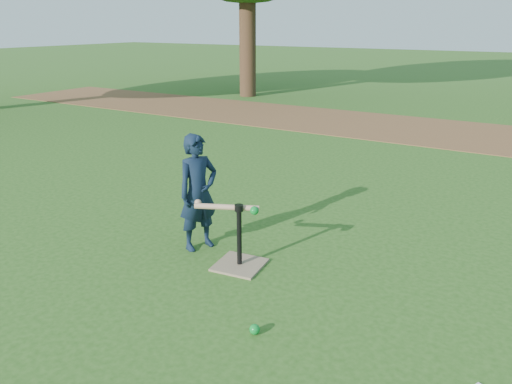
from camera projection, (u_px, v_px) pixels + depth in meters
The scene contains 6 objects.
ground at pixel (224, 280), 4.46m from camera, with size 80.00×80.00×0.00m, color #285116.
dirt_strip at pixel (426, 131), 10.53m from camera, with size 24.00×3.00×0.01m, color brown.
child at pixel (198, 193), 4.92m from camera, with size 0.43×0.28×1.17m, color black.
wiffle_ball_ground at pixel (255, 329), 3.67m from camera, with size 0.08×0.08×0.08m, color #0B8128.
batting_tee at pixel (239, 255), 4.67m from camera, with size 0.48×0.48×0.61m.
swing_action at pixel (229, 207), 4.56m from camera, with size 0.62×0.29×0.08m.
Camera 1 is at (2.29, -3.25, 2.19)m, focal length 35.00 mm.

